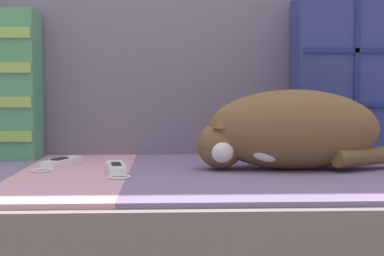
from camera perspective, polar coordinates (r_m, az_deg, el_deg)
The scene contains 6 objects.
couch at distance 1.41m, azimuth -5.96°, elevation -11.98°, with size 2.10×0.89×0.39m.
sofa_backrest at distance 1.73m, azimuth -5.31°, elevation 5.69°, with size 2.06×0.14×0.49m.
throw_pillow_quilted at distance 1.69m, azimuth 17.34°, elevation 4.63°, with size 0.44×0.14×0.43m.
sleeping_cat at distance 1.37m, azimuth 9.19°, elevation -0.37°, with size 0.47×0.18×0.18m.
game_remote_near at distance 1.44m, azimuth -12.62°, elevation -3.34°, with size 0.10×0.20×0.02m.
game_remote_far at distance 1.32m, azimuth -7.37°, elevation -3.92°, with size 0.07×0.20×0.02m.
Camera 1 is at (0.08, -1.25, 0.57)m, focal length 55.00 mm.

